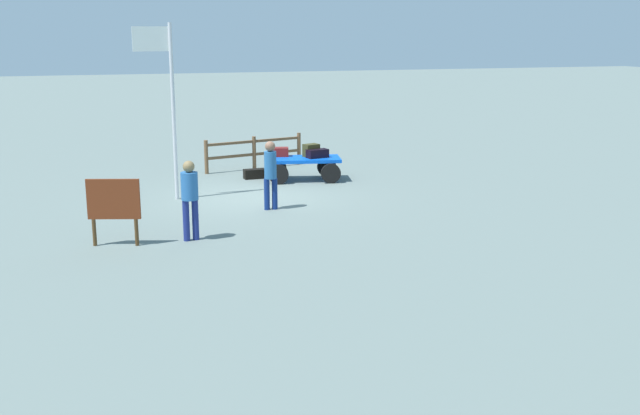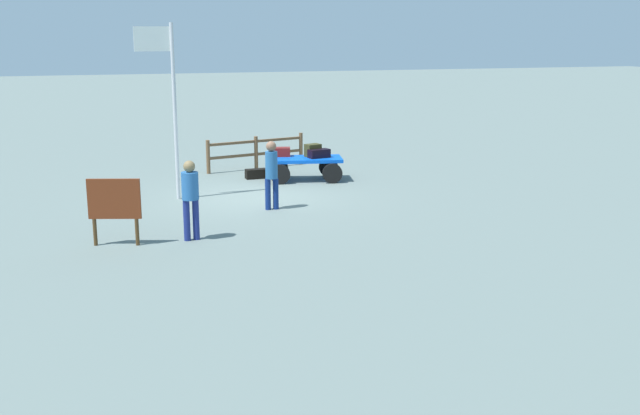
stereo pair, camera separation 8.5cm
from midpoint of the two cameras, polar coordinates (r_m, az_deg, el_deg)
name	(u,v)px [view 1 (the left image)]	position (r m, az deg, el deg)	size (l,w,h in m)	color
ground_plane	(255,197)	(20.46, -5.05, 0.79)	(120.00, 120.00, 0.00)	slate
luggage_cart	(303,164)	(22.58, -1.43, 3.29)	(2.34, 1.59, 0.68)	blue
suitcase_grey	(278,152)	(22.79, -3.25, 4.19)	(0.66, 0.47, 0.26)	maroon
suitcase_maroon	(317,154)	(22.50, -0.30, 4.08)	(0.68, 0.44, 0.25)	black
suitcase_navy	(311,150)	(22.68, -0.77, 4.31)	(0.51, 0.42, 0.38)	#383619
suitcase_tan	(254,174)	(22.99, -5.07, 2.54)	(0.64, 0.33, 0.29)	black
worker_lead	(190,193)	(16.21, -9.91, 1.07)	(0.41, 0.41, 1.72)	navy
worker_trailing	(270,170)	(18.82, -3.88, 2.79)	(0.34, 0.31, 1.72)	navy
flagpole	(167,94)	(20.08, -11.51, 8.39)	(1.00, 0.10, 4.57)	silver
signboard	(114,203)	(16.17, -15.40, 0.32)	(1.06, 0.36, 1.41)	#4C3319
wooden_fence	(254,150)	(24.53, -5.07, 4.30)	(3.34, 0.93, 1.05)	brown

